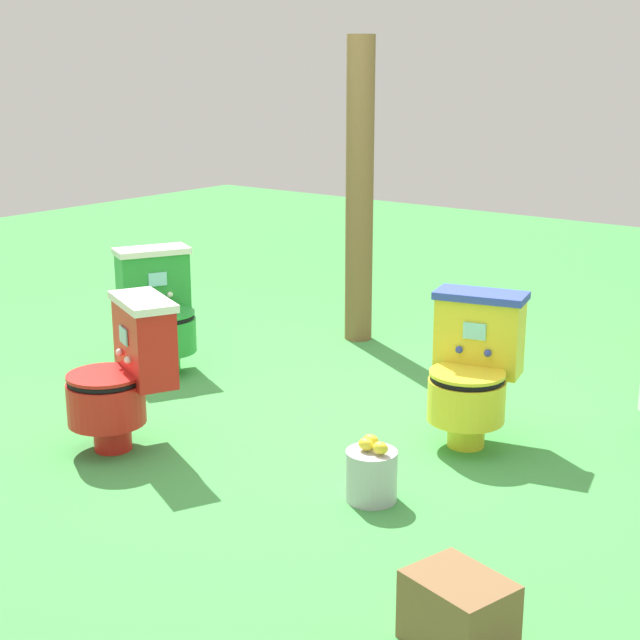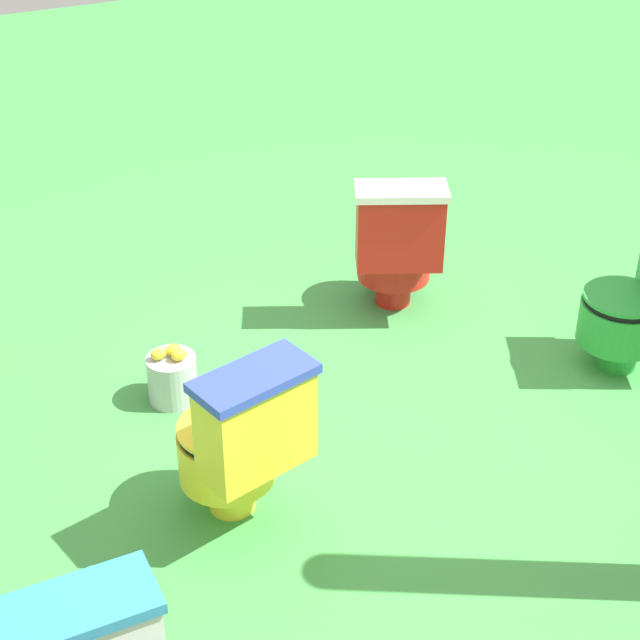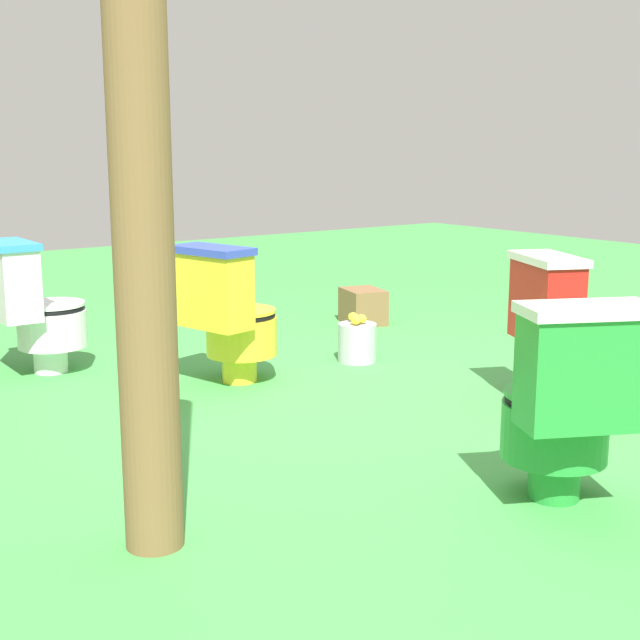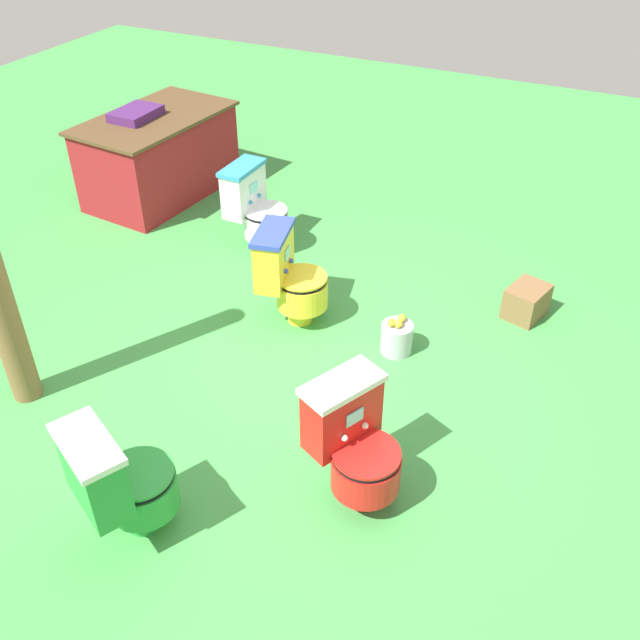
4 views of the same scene
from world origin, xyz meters
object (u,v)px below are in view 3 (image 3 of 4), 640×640
toilet_red (566,330)px  wooden_post (143,230)px  toilet_yellow (229,314)px  toilet_white (34,307)px  small_crate (363,306)px  toilet_green (568,402)px  lemon_bucket (357,341)px

toilet_red → wooden_post: 2.29m
toilet_yellow → toilet_white: bearing=-150.9°
small_crate → toilet_green: bearing=153.7°
small_crate → toilet_yellow: bearing=117.6°
toilet_red → small_crate: (2.08, -0.47, -0.25)m
toilet_red → toilet_yellow: 1.66m
toilet_green → wooden_post: size_ratio=0.37×
toilet_green → toilet_red: 1.19m
toilet_green → toilet_white: 2.94m
toilet_green → lemon_bucket: toilet_green is taller
lemon_bucket → wooden_post: bearing=126.6°
toilet_white → toilet_yellow: 1.08m
toilet_white → toilet_red: same height
toilet_red → small_crate: bearing=-167.7°
wooden_post → small_crate: wooden_post is taller
toilet_red → toilet_yellow: bearing=-115.2°
toilet_green → lemon_bucket: 2.14m
toilet_white → lemon_bucket: bearing=63.3°
toilet_red → lemon_bucket: size_ratio=2.63×
toilet_red → toilet_yellow: size_ratio=1.00×
lemon_bucket → small_crate: bearing=-40.7°
toilet_green → toilet_red: same height
toilet_white → toilet_yellow: bearing=43.3°
toilet_green → toilet_yellow: same height
toilet_green → small_crate: (2.82, -1.40, -0.25)m
toilet_white → wooden_post: bearing=-9.5°
toilet_white → lemon_bucket: 1.78m
toilet_white → toilet_red: size_ratio=1.00×
wooden_post → small_crate: bearing=-49.6°
small_crate → toilet_white: bearing=90.3°
toilet_yellow → wooden_post: size_ratio=0.37×
toilet_green → toilet_white: (2.81, 0.87, 0.00)m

